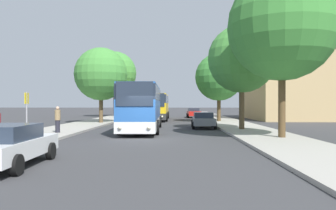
# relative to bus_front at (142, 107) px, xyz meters

# --- Properties ---
(ground_plane) EXTENTS (300.00, 300.00, 0.00)m
(ground_plane) POSITION_rel_bus_front_xyz_m (1.00, -5.94, -1.80)
(ground_plane) COLOR #38383A
(ground_plane) RESTS_ON ground
(sidewalk_left) EXTENTS (4.00, 120.00, 0.15)m
(sidewalk_left) POSITION_rel_bus_front_xyz_m (-6.00, -5.94, -1.72)
(sidewalk_left) COLOR #A39E93
(sidewalk_left) RESTS_ON ground_plane
(sidewalk_right) EXTENTS (4.00, 120.00, 0.15)m
(sidewalk_right) POSITION_rel_bus_front_xyz_m (8.00, -5.94, -1.72)
(sidewalk_right) COLOR #A39E93
(sidewalk_right) RESTS_ON ground_plane
(building_right_background) EXTENTS (20.82, 13.14, 13.70)m
(building_right_background) POSITION_rel_bus_front_xyz_m (22.89, 18.32, 5.05)
(building_right_background) COLOR tan
(building_right_background) RESTS_ON ground_plane
(bus_front) EXTENTS (2.89, 11.44, 3.37)m
(bus_front) POSITION_rel_bus_front_xyz_m (0.00, 0.00, 0.00)
(bus_front) COLOR silver
(bus_front) RESTS_ON ground_plane
(bus_middle) EXTENTS (2.77, 12.15, 3.19)m
(bus_middle) POSITION_rel_bus_front_xyz_m (0.24, 16.34, -0.09)
(bus_middle) COLOR #2D2D2D
(bus_middle) RESTS_ON ground_plane
(parked_car_left_curb) EXTENTS (2.17, 4.50, 1.37)m
(parked_car_left_curb) POSITION_rel_bus_front_xyz_m (-2.96, -14.19, -1.07)
(parked_car_left_curb) COLOR silver
(parked_car_left_curb) RESTS_ON ground_plane
(parked_car_right_near) EXTENTS (2.01, 4.21, 1.32)m
(parked_car_right_near) POSITION_rel_bus_front_xyz_m (4.84, 2.74, -1.10)
(parked_car_right_near) COLOR slate
(parked_car_right_near) RESTS_ON ground_plane
(parked_car_right_far) EXTENTS (2.03, 4.51, 1.40)m
(parked_car_right_far) POSITION_rel_bus_front_xyz_m (5.15, 23.21, -1.06)
(parked_car_right_far) COLOR red
(parked_car_right_far) RESTS_ON ground_plane
(bus_stop_sign) EXTENTS (0.08, 0.45, 2.54)m
(bus_stop_sign) POSITION_rel_bus_front_xyz_m (-5.53, -7.18, -0.07)
(bus_stop_sign) COLOR gray
(bus_stop_sign) RESTS_ON sidewalk_left
(pedestrian_waiting_far) EXTENTS (0.36, 0.36, 1.72)m
(pedestrian_waiting_far) POSITION_rel_bus_front_xyz_m (-5.22, -3.38, -0.78)
(pedestrian_waiting_far) COLOR #23232D
(pedestrian_waiting_far) RESTS_ON sidewalk_left
(tree_left_near) EXTENTS (6.67, 6.67, 9.89)m
(tree_left_near) POSITION_rel_bus_front_xyz_m (-6.83, 25.25, 4.89)
(tree_left_near) COLOR #513D23
(tree_left_near) RESTS_ON sidewalk_left
(tree_left_far) EXTENTS (5.32, 5.32, 7.54)m
(tree_left_far) POSITION_rel_bus_front_xyz_m (-5.01, 8.17, 3.22)
(tree_left_far) COLOR brown
(tree_left_far) RESTS_ON sidewalk_left
(tree_right_near) EXTENTS (5.20, 5.20, 7.42)m
(tree_right_near) POSITION_rel_bus_front_xyz_m (7.26, 11.31, 3.16)
(tree_right_near) COLOR #513D23
(tree_right_near) RESTS_ON sidewalk_right
(tree_right_mid) EXTENTS (6.15, 6.15, 9.33)m
(tree_right_mid) POSITION_rel_bus_front_xyz_m (8.53, -6.00, 4.60)
(tree_right_mid) COLOR #513D23
(tree_right_mid) RESTS_ON sidewalk_right
(tree_right_far) EXTENTS (5.08, 5.08, 7.79)m
(tree_right_far) POSITION_rel_bus_front_xyz_m (7.47, -0.04, 3.59)
(tree_right_far) COLOR brown
(tree_right_far) RESTS_ON sidewalk_right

